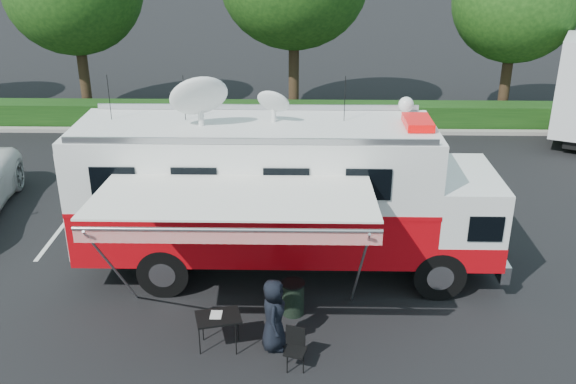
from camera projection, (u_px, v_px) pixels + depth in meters
name	position (u px, v px, depth m)	size (l,w,h in m)	color
ground_plane	(288.00, 269.00, 16.13)	(120.00, 120.00, 0.00)	black
back_border	(322.00, 1.00, 25.97)	(60.00, 6.14, 8.87)	#9E998E
stall_lines	(273.00, 217.00, 18.89)	(24.12, 5.50, 0.01)	silver
command_truck	(284.00, 194.00, 15.31)	(10.04, 2.76, 4.82)	black
awning	(233.00, 203.00, 12.29)	(5.48, 2.82, 3.31)	white
person	(274.00, 347.00, 13.22)	(0.77, 0.50, 1.58)	black
folding_table	(218.00, 318.00, 12.93)	(1.02, 0.84, 0.76)	black
folding_chair	(295.00, 344.00, 12.51)	(0.49, 0.51, 0.83)	black
trash_bin	(293.00, 298.00, 14.19)	(0.52, 0.52, 0.79)	black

